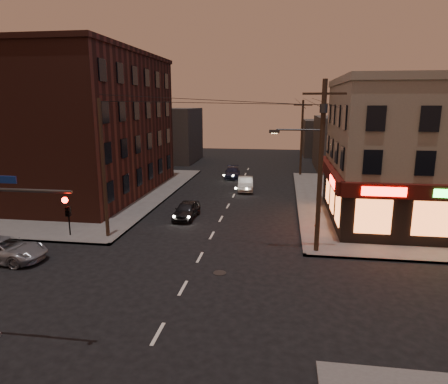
% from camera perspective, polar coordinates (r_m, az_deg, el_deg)
% --- Properties ---
extents(ground, '(120.00, 120.00, 0.00)m').
position_cam_1_polar(ground, '(20.17, -5.88, -13.50)').
color(ground, black).
rests_on(ground, ground).
extents(sidewalk_ne, '(24.00, 28.00, 0.15)m').
position_cam_1_polar(sidewalk_ne, '(39.86, 27.82, -1.56)').
color(sidewalk_ne, '#514F4C').
rests_on(sidewalk_ne, ground).
extents(sidewalk_nw, '(24.00, 28.00, 0.15)m').
position_cam_1_polar(sidewalk_nw, '(43.85, -22.83, 0.10)').
color(sidewalk_nw, '#514F4C').
rests_on(sidewalk_nw, ground).
extents(pizza_building, '(15.85, 12.85, 10.50)m').
position_cam_1_polar(pizza_building, '(33.12, 28.47, 5.04)').
color(pizza_building, gray).
rests_on(pizza_building, sidewalk_ne).
extents(brick_apartment, '(12.00, 20.00, 13.00)m').
position_cam_1_polar(brick_apartment, '(41.28, -19.40, 8.89)').
color(brick_apartment, '#441E16').
rests_on(brick_apartment, sidewalk_nw).
extents(bg_building_ne_a, '(10.00, 12.00, 7.00)m').
position_cam_1_polar(bg_building_ne_a, '(56.55, 18.09, 6.62)').
color(bg_building_ne_a, '#3F3D3A').
rests_on(bg_building_ne_a, ground).
extents(bg_building_nw, '(9.00, 10.00, 8.00)m').
position_cam_1_polar(bg_building_nw, '(62.26, -8.09, 8.08)').
color(bg_building_nw, '#3F3D3A').
rests_on(bg_building_nw, ground).
extents(bg_building_ne_b, '(8.00, 8.00, 6.00)m').
position_cam_1_polar(bg_building_ne_b, '(70.14, 14.60, 7.48)').
color(bg_building_ne_b, '#3F3D3A').
rests_on(bg_building_ne_b, ground).
extents(utility_pole_main, '(4.20, 0.44, 10.00)m').
position_cam_1_polar(utility_pole_main, '(23.60, 13.41, 4.75)').
color(utility_pole_main, '#382619').
rests_on(utility_pole_main, sidewalk_ne).
extents(utility_pole_far, '(0.26, 0.26, 9.00)m').
position_cam_1_polar(utility_pole_far, '(49.73, 11.03, 7.59)').
color(utility_pole_far, '#382619').
rests_on(utility_pole_far, sidewalk_ne).
extents(utility_pole_west, '(0.24, 0.24, 9.00)m').
position_cam_1_polar(utility_pole_west, '(26.93, -16.81, 3.11)').
color(utility_pole_west, '#382619').
rests_on(utility_pole_west, sidewalk_nw).
extents(suv_cross, '(4.91, 2.42, 1.34)m').
position_cam_1_polar(suv_cross, '(26.19, -28.89, -7.23)').
color(suv_cross, gray).
rests_on(suv_cross, ground).
extents(sedan_near, '(1.69, 3.95, 1.33)m').
position_cam_1_polar(sedan_near, '(31.35, -5.37, -2.56)').
color(sedan_near, black).
rests_on(sedan_near, ground).
extents(sedan_mid, '(1.91, 4.41, 1.41)m').
position_cam_1_polar(sedan_mid, '(41.04, 3.08, 1.19)').
color(sedan_mid, gray).
rests_on(sedan_mid, ground).
extents(sedan_far, '(2.13, 4.48, 1.26)m').
position_cam_1_polar(sedan_far, '(48.02, 1.19, 2.80)').
color(sedan_far, black).
rests_on(sedan_far, ground).
extents(fire_hydrant, '(0.33, 0.33, 0.72)m').
position_cam_1_polar(fire_hydrant, '(28.46, 13.09, -4.69)').
color(fire_hydrant, '#9B280E').
rests_on(fire_hydrant, sidewalk_ne).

